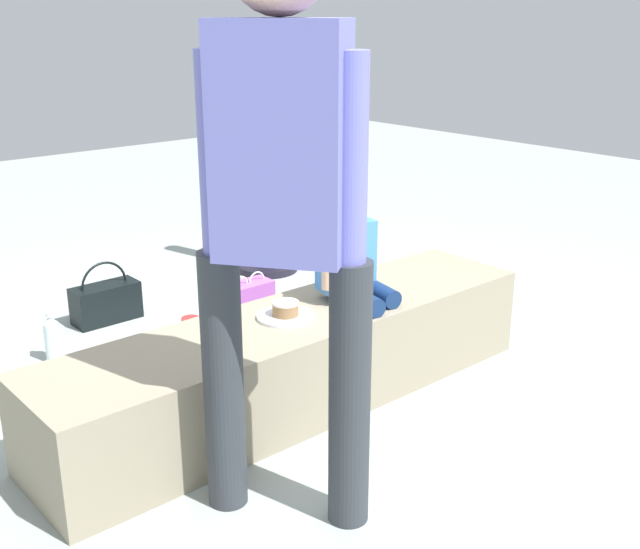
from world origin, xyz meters
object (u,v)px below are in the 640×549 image
adult_standing (282,182)px  cake_plate (286,313)px  child_seated (350,248)px  cake_box_white (385,305)px  gift_bag (249,309)px  handbag_black_leather (106,302)px  party_cup_red (191,328)px  water_bottle_far_side (52,339)px

adult_standing → cake_plate: 0.93m
child_seated → cake_box_white: 0.89m
gift_bag → cake_box_white: size_ratio=1.04×
child_seated → handbag_black_leather: size_ratio=1.48×
cake_box_white → party_cup_red: bearing=153.2°
adult_standing → handbag_black_leather: size_ratio=5.25×
cake_box_white → handbag_black_leather: size_ratio=0.92×
adult_standing → handbag_black_leather: bearing=80.8°
cake_plate → party_cup_red: (0.08, 0.82, -0.34)m
gift_bag → cake_box_white: (0.64, -0.27, -0.06)m
gift_bag → cake_box_white: bearing=-22.8°
adult_standing → water_bottle_far_side: size_ratio=7.51×
party_cup_red → handbag_black_leather: (-0.20, 0.46, 0.05)m
cake_plate → child_seated: bearing=-1.5°
adult_standing → cake_plate: (0.42, 0.52, -0.64)m
child_seated → party_cup_red: (-0.24, 0.83, -0.53)m
child_seated → cake_box_white: size_ratio=1.60×
gift_bag → adult_standing: bearing=-121.3°
party_cup_red → cake_box_white: 0.96m
party_cup_red → gift_bag: bearing=-36.9°
gift_bag → party_cup_red: 0.29m
child_seated → adult_standing: bearing=-145.2°
handbag_black_leather → adult_standing: bearing=-99.2°
cake_plate → handbag_black_leather: size_ratio=0.69×
adult_standing → cake_box_white: 1.89m
child_seated → cake_plate: (-0.32, 0.01, -0.19)m
party_cup_red → adult_standing: bearing=-110.2°
gift_bag → handbag_black_leather: bearing=123.9°
cake_plate → water_bottle_far_side: cake_plate is taller
adult_standing → party_cup_red: 1.73m
gift_bag → water_bottle_far_side: bearing=156.9°
water_bottle_far_side → cake_box_white: bearing=-23.0°
cake_plate → cake_box_white: size_ratio=0.74×
adult_standing → cake_box_white: (1.35, 0.91, -0.96)m
adult_standing → cake_plate: size_ratio=7.66×
handbag_black_leather → water_bottle_far_side: bearing=-144.6°
cake_box_white → handbag_black_leather: bearing=139.8°
party_cup_red → handbag_black_leather: size_ratio=0.31×
adult_standing → cake_box_white: bearing=33.8°
cake_box_white → gift_bag: bearing=157.2°
child_seated → cake_box_white: (0.61, 0.39, -0.51)m
gift_bag → cake_box_white: gift_bag is taller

